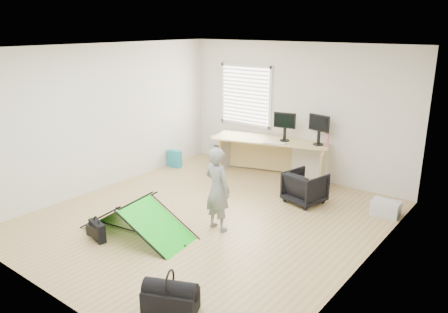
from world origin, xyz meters
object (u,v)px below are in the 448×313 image
Objects in this scene: filing_cabinet at (225,150)px; person at (217,189)px; office_chair at (305,187)px; monitor_left at (285,131)px; laptop_bag at (97,231)px; desk at (271,158)px; monitor_right at (319,134)px; kite at (137,217)px; duffel_bag at (171,300)px; thermos at (327,140)px; storage_crate at (386,208)px.

filing_cabinet is 3.26m from person.
filing_cabinet reaches higher than office_chair.
laptop_bag is at bearing -113.85° from monitor_left.
monitor_left reaches higher than desk.
monitor_right is at bearing 84.35° from laptop_bag.
person is at bearing 36.94° from kite.
person is at bearing -85.36° from monitor_right.
filing_cabinet is at bearing -6.81° from office_chair.
filing_cabinet is at bearing -46.85° from person.
person is 2.18× the size of duffel_bag.
monitor_right is 3.84m from kite.
thermos is at bearing 6.83° from filing_cabinet.
filing_cabinet is 1.51× the size of monitor_left.
thermos is 3.86m from kite.
monitor_left reaches higher than laptop_bag.
monitor_left is at bearing -6.76° from desk.
monitor_right is at bearing 63.80° from kite.
office_chair is 3.55m from laptop_bag.
laptop_bag is at bearing 56.54° from person.
filing_cabinet is 4.05m from laptop_bag.
filing_cabinet is 3.82m from storage_crate.
person reaches higher than office_chair.
laptop_bag is at bearing 73.69° from office_chair.
desk is at bearing -171.97° from thermos.
duffel_bag is at bearing -88.67° from desk.
filing_cabinet reaches higher than laptop_bag.
monitor_left reaches higher than storage_crate.
filing_cabinet is 1.11× the size of duffel_bag.
duffel_bag is (2.74, -4.52, -0.20)m from filing_cabinet.
storage_crate is at bearing -152.46° from office_chair.
desk is 2.57m from storage_crate.
monitor_left is 1.73× the size of thermos.
kite is (-1.34, -3.56, -0.66)m from thermos.
desk reaches higher than filing_cabinet.
person reaches higher than monitor_left.
thermos is 1.71m from storage_crate.
monitor_left is at bearing 73.58° from kite.
thermos is at bearing 81.86° from laptop_bag.
desk is at bearing -157.66° from monitor_right.
thermos is 4.67m from duffel_bag.
desk is 1.26m from thermos.
desk is at bearing -68.48° from person.
monitor_left is at bearing 167.16° from storage_crate.
monitor_right is 0.73× the size of office_chair.
filing_cabinet is 1.46× the size of monitor_right.
filing_cabinet reaches higher than storage_crate.
storage_crate is (3.77, -0.55, -0.21)m from filing_cabinet.
storage_crate is at bearing -27.55° from desk.
desk is 3.74× the size of office_chair.
filing_cabinet is (-1.25, 0.09, -0.07)m from desk.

